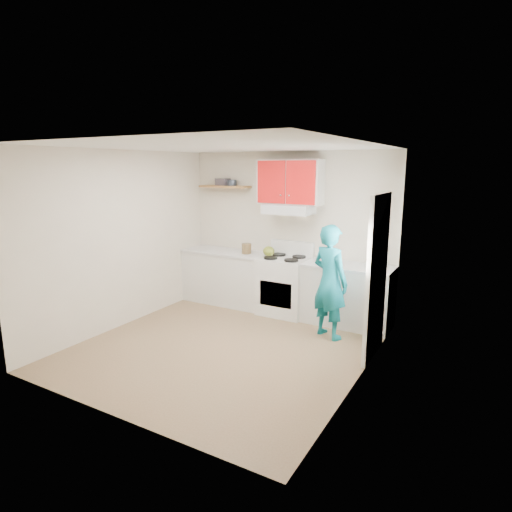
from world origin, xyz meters
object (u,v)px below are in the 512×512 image
Objects in this scene: tin at (232,183)px; crock at (246,249)px; kettle at (269,251)px; person at (330,282)px; stove at (285,286)px.

tin is 0.82× the size of crock.
kettle is at bearing 2.37° from crock.
tin is at bearing 2.98° from person.
stove is 1.97m from tin.
kettle is (-0.31, 0.03, 0.54)m from stove.
stove is 4.77× the size of crock.
tin is at bearing 157.24° from crock.
person is (1.69, -0.59, -0.20)m from crock.
tin is at bearing 171.28° from stove.
tin is 1.35m from kettle.
tin reaches higher than kettle.
kettle is (0.79, -0.14, -1.08)m from tin.
crock reaches higher than kettle.
stove is 0.90m from crock.
crock is 0.12× the size of person.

